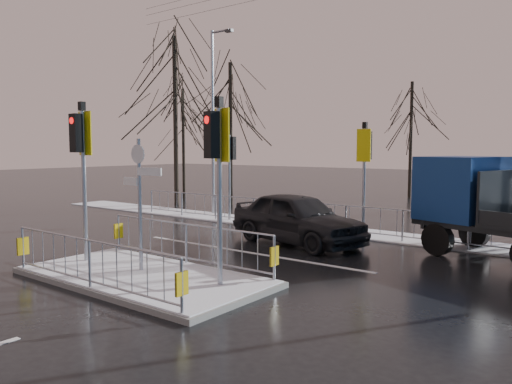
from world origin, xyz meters
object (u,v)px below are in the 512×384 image
Objects in this scene: car_far_lane at (297,218)px; street_lamp_left at (214,115)px; traffic_island at (143,263)px; flatbed_truck at (489,204)px.

street_lamp_left is (-6.88, 3.72, 3.68)m from car_far_lane.
traffic_island is 0.95× the size of flatbed_truck.
car_far_lane is 0.75× the size of flatbed_truck.
car_far_lane is 5.49m from flatbed_truck.
flatbed_truck is at bearing 52.50° from traffic_island.
flatbed_truck is (5.67, 7.39, 1.08)m from traffic_island.
car_far_lane is at bearing 85.39° from traffic_island.
traffic_island is at bearing -171.55° from car_far_lane.
street_lamp_left is at bearing 170.15° from flatbed_truck.
traffic_island is at bearing -127.50° from flatbed_truck.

